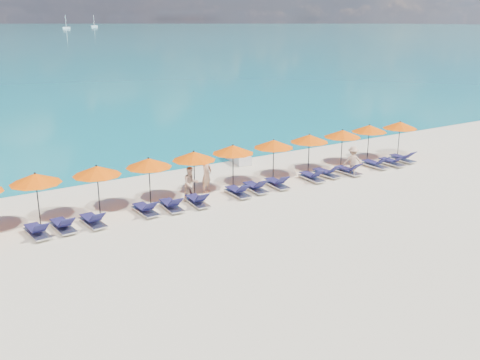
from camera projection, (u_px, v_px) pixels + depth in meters
ground at (279, 225)px, 22.33m from camera, size 1400.00×1400.00×0.00m
sailboat_near at (66, 27)px, 470.98m from camera, size 6.40×2.13×11.74m
sailboat_far at (94, 26)px, 574.14m from camera, size 6.88×2.29×12.61m
jetski at (238, 157)px, 32.03m from camera, size 1.16×2.31×0.78m
beachgoer_a at (207, 174)px, 26.34m from camera, size 0.80×0.72×1.84m
beachgoer_b at (191, 184)px, 25.09m from camera, size 0.83×0.50×1.65m
beachgoer_c at (353, 161)px, 29.29m from camera, size 1.13×0.97×1.60m
umbrella_2 at (35, 178)px, 21.78m from camera, size 2.10×2.10×2.28m
umbrella_3 at (97, 171)px, 22.91m from camera, size 2.10×2.10×2.28m
umbrella_4 at (149, 163)px, 24.17m from camera, size 2.10×2.10×2.28m
umbrella_5 at (194, 156)px, 25.38m from camera, size 2.10×2.10×2.28m
umbrella_6 at (233, 149)px, 26.66m from camera, size 2.10×2.10×2.28m
umbrella_7 at (274, 144)px, 27.84m from camera, size 2.10×2.10×2.28m
umbrella_8 at (309, 138)px, 29.12m from camera, size 2.10×2.10×2.28m
umbrella_9 at (343, 134)px, 30.32m from camera, size 2.10×2.10×2.28m
umbrella_10 at (369, 128)px, 31.74m from camera, size 2.10×2.10×2.28m
umbrella_11 at (400, 125)px, 32.75m from camera, size 2.10×2.10×2.28m
lounger_3 at (37, 231)px, 21.08m from camera, size 0.77×1.75×0.66m
lounger_4 at (63, 225)px, 21.65m from camera, size 0.74×1.74×0.66m
lounger_5 at (93, 220)px, 22.18m from camera, size 0.75×1.74×0.66m
lounger_6 at (146, 209)px, 23.49m from camera, size 0.70×1.73×0.66m
lounger_7 at (171, 205)px, 24.01m from camera, size 0.71×1.73×0.66m
lounger_8 at (197, 201)px, 24.60m from camera, size 0.75×1.74×0.66m
lounger_9 at (238, 191)px, 25.90m from camera, size 0.67×1.72×0.66m
lounger_10 at (255, 187)px, 26.57m from camera, size 0.72×1.73×0.66m
lounger_11 at (277, 183)px, 27.22m from camera, size 0.75×1.74×0.66m
lounger_12 at (312, 176)px, 28.37m from camera, size 0.73×1.74×0.66m
lounger_13 at (327, 173)px, 29.07m from camera, size 0.75×1.74×0.66m
lounger_14 at (348, 170)px, 29.54m from camera, size 0.69×1.73×0.66m
lounger_15 at (375, 164)px, 30.84m from camera, size 0.64×1.71×0.66m
lounger_16 at (392, 162)px, 31.31m from camera, size 0.62×1.70×0.66m
lounger_17 at (403, 158)px, 32.12m from camera, size 0.65×1.71×0.66m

